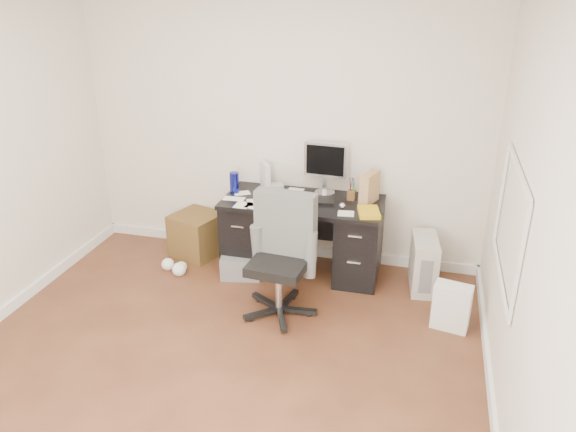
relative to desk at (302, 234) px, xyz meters
name	(u,v)px	position (x,y,z in m)	size (l,w,h in m)	color
ground	(212,369)	(-0.30, -1.65, -0.40)	(4.00, 4.00, 0.00)	#4A2417
room_shell	(205,156)	(-0.27, -1.62, 1.26)	(4.02, 4.02, 2.71)	beige
desk	(302,234)	(0.00, 0.00, 0.00)	(1.50, 0.70, 0.75)	black
loose_papers	(281,200)	(-0.20, -0.05, 0.35)	(1.10, 0.60, 0.00)	white
lcd_monitor	(325,168)	(0.17, 0.22, 0.61)	(0.41, 0.24, 0.52)	silver
keyboard	(309,201)	(0.07, -0.03, 0.36)	(0.46, 0.16, 0.03)	black
computer_mouse	(342,206)	(0.39, -0.11, 0.38)	(0.06, 0.06, 0.06)	silver
travel_mug	(234,183)	(-0.69, 0.03, 0.45)	(0.09, 0.09, 0.20)	navy
white_binder	(265,175)	(-0.43, 0.22, 0.48)	(0.11, 0.23, 0.26)	silver
magazine_file	(369,188)	(0.61, 0.10, 0.50)	(0.12, 0.25, 0.29)	#A2744E
pen_cup	(352,189)	(0.44, 0.13, 0.46)	(0.09, 0.09, 0.22)	#583619
yellow_book	(370,212)	(0.65, -0.18, 0.37)	(0.20, 0.25, 0.04)	gold
paper_remote	(296,211)	(0.01, -0.30, 0.36)	(0.27, 0.21, 0.02)	white
office_chair	(279,259)	(-0.02, -0.79, 0.13)	(0.60, 0.60, 1.06)	#555755
pc_tower	(424,263)	(1.16, -0.03, -0.15)	(0.22, 0.50, 0.50)	#B0AC9F
shopping_bag	(451,307)	(1.41, -0.65, -0.20)	(0.30, 0.21, 0.40)	white
wicker_basket	(197,234)	(-1.14, 0.08, -0.18)	(0.44, 0.44, 0.44)	#452F14
desk_printer	(242,264)	(-0.55, -0.24, -0.29)	(0.38, 0.31, 0.22)	slate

